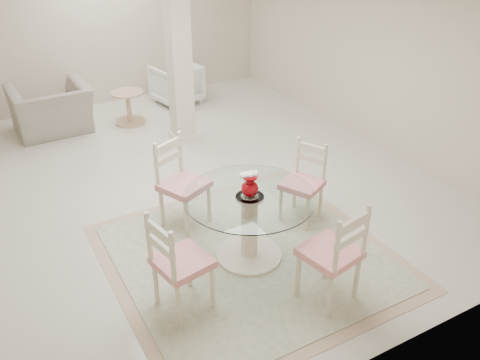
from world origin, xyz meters
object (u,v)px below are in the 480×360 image
column (179,54)px  dining_chair_south (337,249)px  red_vase (250,185)px  dining_chair_east (305,176)px  dining_table (249,227)px  recliner_taupe (51,109)px  dining_chair_north (179,177)px  dining_chair_west (175,258)px  armchair_white (176,84)px  side_table (129,109)px

column → dining_chair_south: (-0.25, -4.09, -0.73)m
red_vase → dining_chair_east: (0.95, 0.36, -0.34)m
dining_table → recliner_taupe: dining_table is taller
dining_table → dining_chair_north: bearing=111.0°
dining_chair_west → column: bearing=-35.3°
dining_chair_north → dining_chair_south: (0.72, -1.92, 0.00)m
recliner_taupe → dining_chair_north: bearing=100.3°
dining_chair_west → armchair_white: (2.10, 5.01, -0.24)m
dining_table → dining_chair_south: (0.35, -0.96, 0.23)m
side_table → dining_chair_north: bearing=-97.6°
dining_chair_east → dining_chair_west: size_ratio=0.92×
red_vase → dining_chair_east: size_ratio=0.25×
column → recliner_taupe: column is taller
dining_table → dining_chair_west: bearing=-160.0°
dining_chair_west → recliner_taupe: size_ratio=0.97×
armchair_white → dining_chair_north: bearing=57.4°
dining_table → red_vase: (0.00, 0.00, 0.50)m
column → armchair_white: bearing=70.5°
column → armchair_white: size_ratio=3.44×
dining_table → side_table: size_ratio=2.44×
dining_chair_east → recliner_taupe: dining_chair_east is taller
red_vase → dining_chair_north: bearing=111.1°
red_vase → armchair_white: 4.83m
dining_chair_west → dining_chair_south: 1.45m
column → dining_table: bearing=-100.8°
red_vase → armchair_white: (1.14, 4.66, -0.54)m
red_vase → armchair_white: red_vase is taller
red_vase → side_table: (0.06, 4.14, -0.64)m
column → dining_chair_south: size_ratio=2.29×
dining_chair_east → dining_chair_west: dining_chair_west is taller
dining_chair_east → dining_chair_north: dining_chair_north is taller
red_vase → dining_chair_east: bearing=21.0°
dining_chair_west → recliner_taupe: 4.75m
armchair_white → side_table: size_ratio=1.44×
dining_chair_south → dining_chair_east: bearing=-125.6°
side_table → dining_table: bearing=-90.8°
dining_chair_north → side_table: dining_chair_north is taller
dining_chair_east → side_table: size_ratio=1.93×
dining_chair_west → armchair_white: 5.44m
red_vase → side_table: 4.19m
dining_chair_north → side_table: 3.24m
red_vase → dining_chair_north: 1.06m
dining_chair_east → side_table: (-0.89, 3.78, -0.30)m
dining_chair_east → side_table: 3.89m
dining_table → dining_chair_south: 1.05m
dining_chair_west → armchair_white: bearing=-33.9°
dining_chair_west → dining_table: bearing=-81.2°
armchair_white → dining_chair_west: bearing=56.8°
armchair_white → side_table: bearing=15.1°
dining_table → dining_chair_north: dining_chair_north is taller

